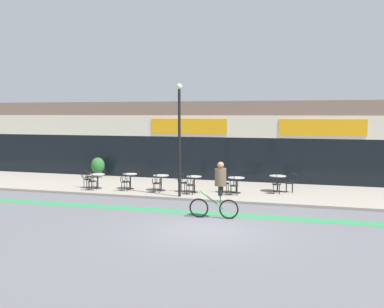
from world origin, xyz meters
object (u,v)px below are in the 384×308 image
Objects in this scene: cafe_chair_0_near at (91,180)px; cafe_chair_5_side at (291,181)px; cafe_chair_2_near at (157,182)px; cyclist_0 at (218,187)px; bistro_table_5 at (278,180)px; cafe_chair_5_near at (277,183)px; bistro_table_1 at (130,178)px; planter_pot at (98,167)px; bistro_table_2 at (161,179)px; bistro_table_0 at (98,178)px; cafe_chair_1_near at (125,180)px; cafe_chair_4_side at (223,181)px; bistro_table_4 at (236,182)px; bistro_table_3 at (194,181)px; cafe_chair_3_side at (181,181)px; cafe_chair_0_side at (86,178)px; lamp_post at (179,132)px; cafe_chair_4_near at (234,184)px.

cafe_chair_5_side is (9.30, 2.18, 0.00)m from cafe_chair_0_near.
cyclist_0 is (3.82, -3.74, 0.53)m from cafe_chair_2_near.
cafe_chair_5_near is (0.01, -0.63, -0.04)m from bistro_table_5.
bistro_table_1 is 4.68m from planter_pot.
bistro_table_2 is at bearing 90.61° from cafe_chair_5_near.
bistro_table_0 is at bearing -62.09° from planter_pot.
cafe_chair_4_side is at bearing -75.38° from cafe_chair_1_near.
cafe_chair_1_near reaches higher than bistro_table_2.
planter_pot reaches higher than bistro_table_4.
bistro_table_1 is 7.78m from cafe_chair_5_side.
cafe_chair_3_side is at bearing 179.50° from bistro_table_3.
bistro_table_0 is at bearing 81.41° from cafe_chair_1_near.
cafe_chair_0_near and cafe_chair_5_near have the same top height.
bistro_table_3 is at bearing 2.98° from bistro_table_0.
cafe_chair_0_side reaches higher than bistro_table_5.
bistro_table_5 is 0.63m from cafe_chair_5_near.
lamp_post reaches higher than cafe_chair_0_side.
cafe_chair_2_near is at bearing -165.07° from bistro_table_4.
cafe_chair_2_near is 0.43× the size of cyclist_0.
cafe_chair_0_near is 1.00× the size of cafe_chair_0_side.
cafe_chair_5_near is (4.40, 0.66, 0.00)m from cafe_chair_3_side.
bistro_table_3 is 0.15× the size of lamp_post.
bistro_table_1 is 0.83× the size of cafe_chair_0_side.
cafe_chair_4_near is (3.62, 0.34, 0.00)m from cafe_chair_2_near.
bistro_table_4 is (1.94, 0.38, -0.02)m from bistro_table_3.
bistro_table_3 is 1.98m from bistro_table_4.
cafe_chair_5_near is 1.00× the size of cafe_chair_5_side.
cafe_chair_5_side is (3.07, 0.91, 0.00)m from cafe_chair_4_side.
bistro_table_0 is 1.65m from cafe_chair_1_near.
cafe_chair_2_near reaches higher than bistro_table_0.
cafe_chair_3_side is 1.00× the size of cafe_chair_5_side.
lamp_post reaches higher than cafe_chair_5_side.
bistro_table_2 is 0.99× the size of bistro_table_3.
bistro_table_5 is 0.37× the size of cyclist_0.
cafe_chair_4_side is 0.43× the size of cyclist_0.
cyclist_0 is (8.90, -7.52, 0.42)m from planter_pot.
bistro_table_0 is at bearing -174.68° from bistro_table_4.
bistro_table_4 is 0.85× the size of cafe_chair_0_near.
bistro_table_1 is at bearing 78.56° from cafe_chair_4_near.
lamp_post is at bearing 19.32° from cafe_chair_5_side.
cafe_chair_3_side is 0.18× the size of lamp_post.
cafe_chair_5_side is 5.85m from lamp_post.
cafe_chair_3_side is 1.00× the size of cafe_chair_4_side.
cafe_chair_3_side reaches higher than bistro_table_4.
bistro_table_3 is 0.37× the size of cyclist_0.
bistro_table_1 is 2.66m from cafe_chair_3_side.
cafe_chair_1_near is (-5.23, -0.96, -0.01)m from bistro_table_4.
bistro_table_1 reaches higher than bistro_table_4.
cafe_chair_0_near is at bearing -162.18° from cafe_chair_4_side.
bistro_table_4 is 0.85× the size of cafe_chair_4_side.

